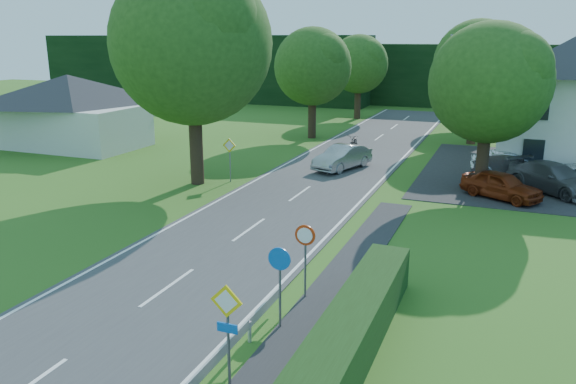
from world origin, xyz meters
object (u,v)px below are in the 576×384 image
at_px(parked_car_red, 501,185).
at_px(parked_car_silver_a, 510,164).
at_px(parasol, 575,159).
at_px(streetlight, 481,101).
at_px(moving_car, 342,157).
at_px(motorcycle, 354,142).
at_px(parked_car_grey, 554,178).

bearing_deg(parked_car_red, parked_car_silver_a, 26.31).
bearing_deg(parasol, streetlight, -146.38).
bearing_deg(parked_car_silver_a, parasol, -74.89).
distance_m(moving_car, parked_car_red, 9.70).
bearing_deg(motorcycle, parked_car_silver_a, -26.84).
bearing_deg(parasol, parked_car_grey, -106.77).
bearing_deg(parked_car_silver_a, motorcycle, 59.54).
relative_size(parked_car_red, parasol, 1.87).
bearing_deg(parked_car_silver_a, parked_car_red, 168.72).
distance_m(moving_car, motorcycle, 6.28).
xyz_separation_m(moving_car, parked_car_red, (9.11, -3.30, -0.04)).
bearing_deg(parked_car_red, moving_car, 99.80).
bearing_deg(parked_car_grey, parked_car_silver_a, 80.70).
distance_m(streetlight, motorcycle, 11.40).
bearing_deg(streetlight, parked_car_red, -64.90).
bearing_deg(moving_car, parked_car_red, -1.13).
bearing_deg(parked_car_silver_a, parked_car_grey, -151.38).
xyz_separation_m(streetlight, parked_car_grey, (3.94, -0.89, -3.68)).
height_order(streetlight, moving_car, streetlight).
relative_size(moving_car, parked_car_grey, 0.85).
xyz_separation_m(parked_car_red, parked_car_silver_a, (0.31, 5.17, 0.03)).
bearing_deg(motorcycle, parked_car_red, -47.49).
relative_size(parked_car_red, parked_car_silver_a, 0.93).
bearing_deg(streetlight, motorcycle, 143.61).
bearing_deg(moving_car, streetlight, 17.63).
xyz_separation_m(streetlight, parked_car_red, (1.47, -3.15, -3.75)).
relative_size(motorcycle, parked_car_red, 0.52).
xyz_separation_m(parked_car_silver_a, parasol, (3.47, 1.47, 0.25)).
xyz_separation_m(moving_car, parasol, (12.90, 3.34, 0.24)).
xyz_separation_m(moving_car, parked_car_grey, (11.58, -1.04, 0.02)).
height_order(moving_car, parked_car_red, moving_car).
height_order(motorcycle, parked_car_red, parked_car_red).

